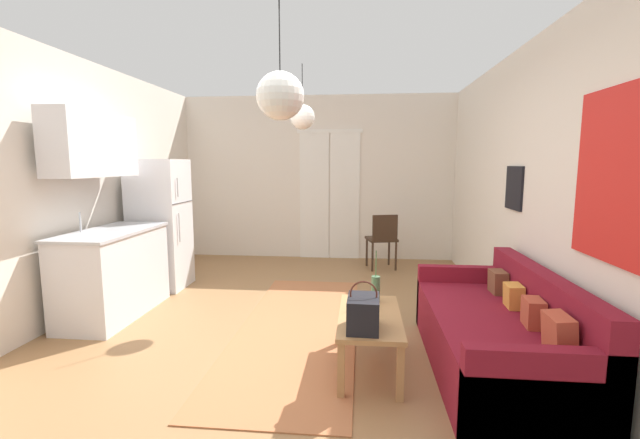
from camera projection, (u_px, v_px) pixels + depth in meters
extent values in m
cube|color=#996D44|center=(274.00, 356.00, 3.61)|extent=(5.07, 7.86, 0.10)
cube|color=silver|center=(318.00, 178.00, 7.05)|extent=(4.67, 0.10, 2.70)
cube|color=white|center=(314.00, 196.00, 7.04)|extent=(0.49, 0.02, 2.09)
cube|color=white|center=(345.00, 197.00, 6.99)|extent=(0.49, 0.02, 2.09)
cube|color=white|center=(330.00, 131.00, 6.87)|extent=(1.08, 0.03, 0.06)
cube|color=silver|center=(565.00, 196.00, 3.20)|extent=(0.10, 7.46, 2.70)
cube|color=red|center=(618.00, 175.00, 2.44)|extent=(0.02, 0.88, 1.05)
cube|color=black|center=(514.00, 188.00, 4.10)|extent=(0.02, 0.41, 0.42)
cube|color=silver|center=(14.00, 192.00, 3.65)|extent=(0.10, 7.46, 2.70)
cube|color=black|center=(72.00, 140.00, 4.29)|extent=(0.02, 0.32, 0.40)
cube|color=#B26B42|center=(298.00, 328.00, 4.09)|extent=(1.12, 3.21, 0.01)
cube|color=maroon|center=(491.00, 343.00, 3.22)|extent=(0.87, 1.94, 0.45)
cube|color=maroon|center=(541.00, 324.00, 3.16)|extent=(0.15, 1.94, 0.79)
cube|color=maroon|center=(542.00, 401.00, 2.30)|extent=(0.87, 0.11, 0.60)
cube|color=maroon|center=(463.00, 296.00, 4.11)|extent=(0.87, 0.11, 0.60)
cube|color=#B74C33|center=(559.00, 334.00, 2.55)|extent=(0.15, 0.24, 0.25)
cube|color=#B74C33|center=(533.00, 313.00, 2.96)|extent=(0.14, 0.21, 0.20)
cube|color=gold|center=(514.00, 296.00, 3.35)|extent=(0.14, 0.19, 0.19)
cube|color=brown|center=(498.00, 282.00, 3.72)|extent=(0.13, 0.20, 0.20)
cube|color=#B27F4C|center=(370.00, 317.00, 3.25)|extent=(0.48, 0.98, 0.04)
cube|color=#B27F4C|center=(341.00, 370.00, 2.86)|extent=(0.05, 0.05, 0.40)
cube|color=#B27F4C|center=(400.00, 373.00, 2.82)|extent=(0.05, 0.05, 0.40)
cube|color=#B27F4C|center=(346.00, 321.00, 3.74)|extent=(0.05, 0.05, 0.40)
cube|color=#B27F4C|center=(391.00, 323.00, 3.70)|extent=(0.05, 0.05, 0.40)
cylinder|color=#47704C|center=(376.00, 289.00, 3.54)|extent=(0.07, 0.07, 0.22)
cylinder|color=#477F42|center=(376.00, 264.00, 3.51)|extent=(0.01, 0.01, 0.22)
cube|color=black|center=(363.00, 313.00, 2.95)|extent=(0.23, 0.31, 0.23)
torus|color=#512319|center=(364.00, 294.00, 2.93)|extent=(0.20, 0.01, 0.20)
cube|color=white|center=(160.00, 224.00, 5.36)|extent=(0.62, 0.61, 1.65)
cube|color=#4C4C51|center=(183.00, 202.00, 5.29)|extent=(0.01, 0.58, 0.01)
cylinder|color=#B7BABF|center=(178.00, 187.00, 5.10)|extent=(0.02, 0.02, 0.23)
cylinder|color=#B7BABF|center=(179.00, 227.00, 5.17)|extent=(0.02, 0.02, 0.36)
cube|color=silver|center=(114.00, 274.00, 4.40)|extent=(0.59, 1.27, 0.88)
cube|color=#B7BABF|center=(111.00, 232.00, 4.34)|extent=(0.62, 1.30, 0.03)
cube|color=#999BA0|center=(103.00, 238.00, 4.21)|extent=(0.36, 0.40, 0.10)
cylinder|color=#B7BABF|center=(80.00, 222.00, 4.21)|extent=(0.02, 0.02, 0.20)
cube|color=silver|center=(92.00, 145.00, 4.23)|extent=(0.32, 1.14, 0.65)
cylinder|color=#382619|center=(389.00, 251.00, 6.60)|extent=(0.03, 0.03, 0.44)
cylinder|color=#382619|center=(367.00, 252.00, 6.55)|extent=(0.03, 0.03, 0.44)
cylinder|color=#382619|center=(396.00, 256.00, 6.27)|extent=(0.03, 0.03, 0.44)
cylinder|color=#382619|center=(372.00, 257.00, 6.22)|extent=(0.03, 0.03, 0.44)
cube|color=#382619|center=(381.00, 239.00, 6.38)|extent=(0.50, 0.49, 0.04)
cube|color=#382619|center=(385.00, 228.00, 6.18)|extent=(0.37, 0.12, 0.38)
cylinder|color=black|center=(279.00, 22.00, 2.47)|extent=(0.01, 0.01, 0.56)
sphere|color=white|center=(280.00, 96.00, 2.53)|extent=(0.29, 0.29, 0.29)
cylinder|color=black|center=(302.00, 84.00, 4.72)|extent=(0.01, 0.01, 0.44)
sphere|color=white|center=(302.00, 117.00, 4.77)|extent=(0.28, 0.28, 0.28)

